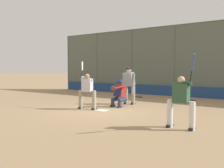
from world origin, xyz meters
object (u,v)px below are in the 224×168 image
umpire_home (129,85)px  catcher_behind_plate (119,93)px  spare_bat_near_backstop (138,97)px  batter_at_plate (87,90)px  batter_on_deck (181,100)px  spare_bat_by_padding (192,100)px

umpire_home → catcher_behind_plate: bearing=96.7°
spare_bat_near_backstop → batter_at_plate: bearing=-71.9°
catcher_behind_plate → batter_on_deck: 4.70m
umpire_home → batter_at_plate: bearing=76.8°
batter_at_plate → spare_bat_near_backstop: batter_at_plate is taller
umpire_home → spare_bat_by_padding: 3.86m
umpire_home → batter_on_deck: 5.43m
batter_at_plate → catcher_behind_plate: (-0.69, -1.36, -0.18)m
batter_at_plate → spare_bat_near_backstop: (0.63, -5.34, -0.79)m
batter_on_deck → spare_bat_near_backstop: 8.41m
batter_at_plate → umpire_home: bearing=-112.5°
umpire_home → batter_on_deck: (-4.08, 3.58, -0.14)m
spare_bat_by_padding → batter_on_deck: bearing=-40.2°
spare_bat_near_backstop → umpire_home: bearing=-56.3°
catcher_behind_plate → batter_on_deck: (-3.96, 2.52, 0.18)m
umpire_home → spare_bat_by_padding: size_ratio=2.55×
catcher_behind_plate → spare_bat_by_padding: catcher_behind_plate is taller
batter_at_plate → batter_on_deck: 4.79m
catcher_behind_plate → spare_bat_by_padding: size_ratio=1.77×
batter_at_plate → catcher_behind_plate: batter_at_plate is taller
batter_on_deck → spare_bat_near_backstop: bearing=130.9°
batter_on_deck → spare_bat_near_backstop: (5.28, -6.50, -0.79)m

